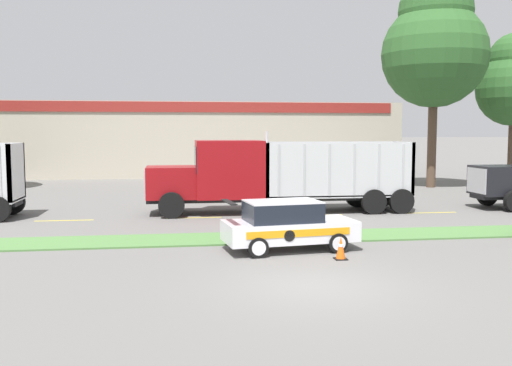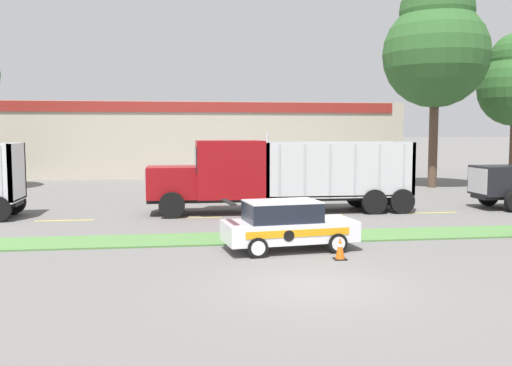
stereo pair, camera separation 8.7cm
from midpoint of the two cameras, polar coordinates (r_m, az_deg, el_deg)
name	(u,v)px [view 2 (the right image)]	position (r m, az deg, el deg)	size (l,w,h in m)	color
ground_plane	(313,286)	(14.08, 5.88, -10.19)	(600.00, 600.00, 0.00)	slate
grass_verge	(271,237)	(19.97, 1.66, -5.46)	(120.00, 2.18, 0.06)	#517F42
centre_line_3	(65,220)	(25.16, -18.50, -3.56)	(2.40, 0.14, 0.01)	yellow
centre_line_4	(194,218)	(24.73, -6.09, -3.47)	(2.40, 0.14, 0.01)	yellow
centre_line_5	(316,215)	(25.47, 6.17, -3.21)	(2.40, 0.14, 0.01)	yellow
centre_line_6	(432,213)	(27.28, 17.25, -2.86)	(2.40, 0.14, 0.01)	yellow
dump_truck_lead	(254,176)	(25.92, -0.13, 0.70)	(12.06, 2.73, 3.72)	black
rally_car	(287,225)	(17.90, 3.25, -4.20)	(4.30, 2.25, 1.60)	white
traffic_cone	(340,248)	(16.87, 8.56, -6.46)	(0.37, 0.37, 0.68)	black
store_building_backdrop	(152,139)	(51.02, -10.36, 4.36)	(41.40, 12.10, 6.02)	#BCB29E
tree_behind_left	(436,44)	(39.76, 17.61, 13.08)	(6.84, 6.84, 13.78)	brown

